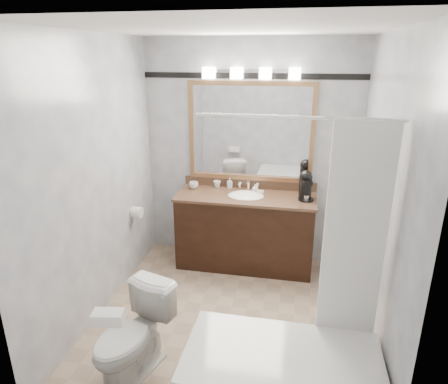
{
  "coord_description": "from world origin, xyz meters",
  "views": [
    {
      "loc": [
        0.57,
        -3.08,
        2.33
      ],
      "look_at": [
        -0.11,
        0.35,
        1.11
      ],
      "focal_mm": 32.0,
      "sensor_mm": 36.0,
      "label": 1
    }
  ],
  "objects": [
    {
      "name": "vanity",
      "position": [
        0.0,
        1.02,
        0.44
      ],
      "size": [
        1.53,
        0.58,
        0.97
      ],
      "color": "black",
      "rests_on": "ground"
    },
    {
      "name": "room",
      "position": [
        0.0,
        0.0,
        1.25
      ],
      "size": [
        2.42,
        2.62,
        2.52
      ],
      "color": "tan",
      "rests_on": "ground"
    },
    {
      "name": "bathtub",
      "position": [
        0.55,
        -0.9,
        0.28
      ],
      "size": [
        1.3,
        0.75,
        1.96
      ],
      "color": "white",
      "rests_on": "ground"
    },
    {
      "name": "coffee_maker",
      "position": [
        0.63,
        1.04,
        1.01
      ],
      "size": [
        0.16,
        0.2,
        0.31
      ],
      "rotation": [
        0.0,
        0.0,
        0.24
      ],
      "color": "black",
      "rests_on": "vanity"
    },
    {
      "name": "vanity_light_bar",
      "position": [
        0.0,
        1.23,
        2.13
      ],
      "size": [
        1.02,
        0.14,
        0.12
      ],
      "color": "silver",
      "rests_on": "room"
    },
    {
      "name": "soap_bottle_b",
      "position": [
        0.08,
        1.17,
        0.89
      ],
      "size": [
        0.09,
        0.09,
        0.09
      ],
      "primitive_type": "imported",
      "rotation": [
        0.0,
        0.0,
        0.43
      ],
      "color": "white",
      "rests_on": "vanity"
    },
    {
      "name": "soap_bottle_a",
      "position": [
        -0.22,
        1.23,
        0.91
      ],
      "size": [
        0.07,
        0.07,
        0.12
      ],
      "primitive_type": "imported",
      "rotation": [
        0.0,
        0.0,
        0.39
      ],
      "color": "white",
      "rests_on": "vanity"
    },
    {
      "name": "cup_right",
      "position": [
        -0.37,
        1.23,
        0.89
      ],
      "size": [
        0.09,
        0.09,
        0.08
      ],
      "primitive_type": "imported",
      "rotation": [
        0.0,
        0.0,
        -0.1
      ],
      "color": "white",
      "rests_on": "vanity"
    },
    {
      "name": "accent_stripe",
      "position": [
        0.0,
        1.29,
        2.1
      ],
      "size": [
        2.4,
        0.01,
        0.06
      ],
      "primitive_type": "cube",
      "color": "black",
      "rests_on": "room"
    },
    {
      "name": "cup_left",
      "position": [
        -0.63,
        1.14,
        0.89
      ],
      "size": [
        0.13,
        0.13,
        0.08
      ],
      "primitive_type": "imported",
      "rotation": [
        0.0,
        0.0,
        0.33
      ],
      "color": "white",
      "rests_on": "vanity"
    },
    {
      "name": "mirror",
      "position": [
        0.0,
        1.28,
        1.5
      ],
      "size": [
        1.4,
        0.04,
        1.1
      ],
      "color": "#A37349",
      "rests_on": "room"
    },
    {
      "name": "toilet",
      "position": [
        -0.58,
        -0.82,
        0.35
      ],
      "size": [
        0.58,
        0.76,
        0.69
      ],
      "primitive_type": "imported",
      "rotation": [
        0.0,
        0.0,
        -0.31
      ],
      "color": "white",
      "rests_on": "ground"
    },
    {
      "name": "tissue_box",
      "position": [
        -0.58,
        -1.12,
        0.73
      ],
      "size": [
        0.21,
        0.14,
        0.08
      ],
      "primitive_type": "cube",
      "rotation": [
        0.0,
        0.0,
        0.17
      ],
      "color": "white",
      "rests_on": "toilet"
    },
    {
      "name": "soap_bar",
      "position": [
        0.15,
        1.13,
        0.86
      ],
      "size": [
        0.08,
        0.05,
        0.02
      ],
      "primitive_type": "cube",
      "rotation": [
        0.0,
        0.0,
        0.08
      ],
      "color": "beige",
      "rests_on": "vanity"
    },
    {
      "name": "tp_roll",
      "position": [
        -1.14,
        0.66,
        0.7
      ],
      "size": [
        0.11,
        0.12,
        0.12
      ],
      "primitive_type": "cylinder",
      "rotation": [
        0.0,
        1.57,
        0.0
      ],
      "color": "white",
      "rests_on": "room"
    }
  ]
}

